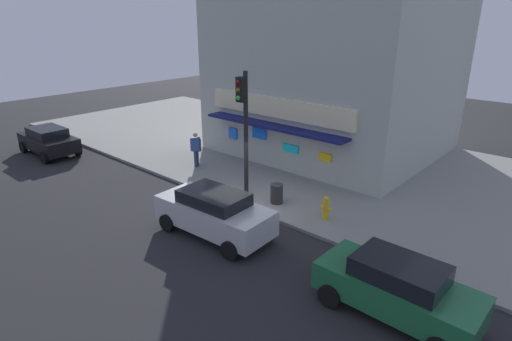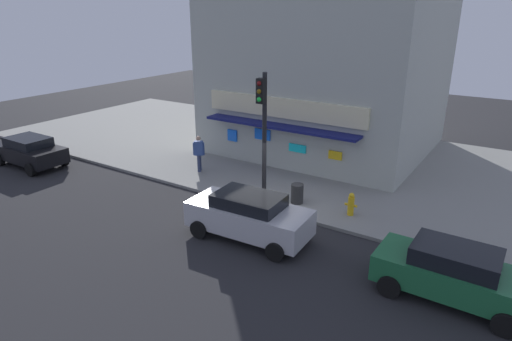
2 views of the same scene
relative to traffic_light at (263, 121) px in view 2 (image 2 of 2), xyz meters
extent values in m
plane|color=#232326|center=(0.77, -0.77, -3.43)|extent=(61.62, 61.62, 0.00)
cube|color=gray|center=(0.77, 6.09, -3.36)|extent=(41.08, 13.71, 0.13)
cube|color=#ADB2A8|center=(-1.06, 8.44, 0.86)|extent=(10.91, 9.88, 8.31)
cube|color=beige|center=(-1.06, 3.42, -0.25)|extent=(8.29, 0.16, 0.93)
cube|color=navy|center=(-1.06, 3.07, -1.05)|extent=(7.85, 0.90, 0.12)
cube|color=blue|center=(-4.01, 3.44, -2.02)|extent=(0.56, 0.08, 0.59)
cube|color=blue|center=(-2.18, 3.44, -1.69)|extent=(0.87, 0.08, 0.53)
cube|color=#19D8E5|center=(-0.24, 3.44, -2.07)|extent=(0.88, 0.08, 0.38)
cube|color=yellow|center=(1.67, 3.44, -2.07)|extent=(0.63, 0.08, 0.38)
cylinder|color=black|center=(0.00, 0.10, -0.72)|extent=(0.18, 0.18, 5.15)
cube|color=black|center=(0.00, -0.15, 1.18)|extent=(0.32, 0.28, 0.95)
sphere|color=maroon|center=(0.00, -0.30, 1.48)|extent=(0.18, 0.18, 0.18)
sphere|color=brown|center=(0.00, -0.30, 1.18)|extent=(0.18, 0.18, 0.18)
sphere|color=#1ED83F|center=(0.00, -0.30, 0.88)|extent=(0.18, 0.18, 0.18)
cylinder|color=gold|center=(3.64, 0.49, -2.93)|extent=(0.24, 0.24, 0.73)
sphere|color=gold|center=(3.64, 0.49, -2.50)|extent=(0.21, 0.21, 0.21)
cylinder|color=gold|center=(3.46, 0.49, -2.90)|extent=(0.12, 0.10, 0.10)
cylinder|color=gold|center=(3.82, 0.49, -2.90)|extent=(0.12, 0.10, 0.10)
cylinder|color=#2D2D2D|center=(1.40, 0.38, -2.90)|extent=(0.51, 0.51, 0.80)
cylinder|color=navy|center=(-4.26, 1.03, -2.89)|extent=(0.22, 0.22, 0.81)
cylinder|color=navy|center=(-4.38, 1.23, -2.89)|extent=(0.22, 0.22, 0.81)
cube|color=#334C8C|center=(-4.32, 1.13, -2.15)|extent=(0.48, 0.42, 0.68)
sphere|color=tan|center=(-4.32, 1.13, -1.67)|extent=(0.22, 0.22, 0.22)
cylinder|color=#334C8C|center=(-4.13, 1.24, -2.18)|extent=(0.14, 0.14, 0.62)
cylinder|color=#334C8C|center=(-4.51, 1.01, -2.18)|extent=(0.14, 0.14, 0.62)
cube|color=black|center=(-12.20, -2.67, -2.74)|extent=(3.94, 1.78, 0.73)
cube|color=black|center=(-12.20, -2.67, -2.15)|extent=(2.13, 1.49, 0.44)
cylinder|color=black|center=(-10.82, -1.79, -3.11)|extent=(0.64, 0.22, 0.64)
cylinder|color=black|center=(-10.82, -3.56, -3.11)|extent=(0.64, 0.22, 0.64)
cylinder|color=black|center=(-13.57, -1.78, -3.11)|extent=(0.64, 0.22, 0.64)
cube|color=#B7B7BC|center=(1.26, -2.90, -2.67)|extent=(4.36, 1.96, 0.88)
cube|color=black|center=(1.26, -2.90, -2.01)|extent=(2.38, 1.58, 0.43)
cylinder|color=black|center=(2.71, -1.95, -3.11)|extent=(0.65, 0.25, 0.64)
cylinder|color=black|center=(2.80, -3.70, -3.11)|extent=(0.65, 0.25, 0.64)
cylinder|color=black|center=(-0.28, -2.10, -3.11)|extent=(0.65, 0.25, 0.64)
cylinder|color=black|center=(-0.19, -3.85, -3.11)|extent=(0.65, 0.25, 0.64)
cube|color=#1E6038|center=(7.81, -2.76, -2.72)|extent=(4.08, 1.72, 0.77)
cube|color=black|center=(7.81, -2.76, -2.09)|extent=(2.21, 1.43, 0.49)
cylinder|color=black|center=(9.24, -1.94, -3.11)|extent=(0.64, 0.23, 0.64)
cylinder|color=black|center=(9.22, -3.62, -3.11)|extent=(0.64, 0.23, 0.64)
cylinder|color=black|center=(6.40, -1.91, -3.11)|extent=(0.64, 0.23, 0.64)
cylinder|color=black|center=(6.38, -3.58, -3.11)|extent=(0.64, 0.23, 0.64)
camera|label=1|loc=(11.01, -11.80, 3.87)|focal=29.53mm
camera|label=2|loc=(8.89, -14.22, 4.10)|focal=30.92mm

